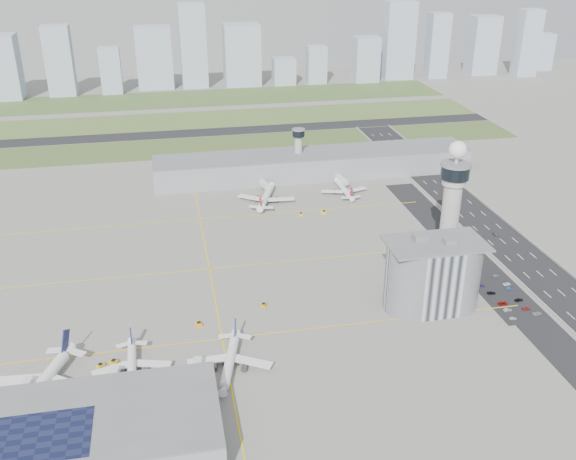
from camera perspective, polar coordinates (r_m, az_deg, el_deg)
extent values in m
plane|color=gray|center=(293.34, 1.35, -5.51)|extent=(1000.00, 1000.00, 0.00)
cube|color=#3F5729|center=(495.44, -6.65, 7.44)|extent=(480.00, 50.00, 0.08)
cube|color=#526D33|center=(567.20, -7.35, 9.69)|extent=(480.00, 60.00, 0.08)
cube|color=#466731|center=(644.56, -7.94, 11.53)|extent=(480.00, 70.00, 0.08)
cube|color=black|center=(530.72, -7.02, 8.63)|extent=(480.00, 22.00, 0.10)
cube|color=black|center=(334.93, 20.96, -3.17)|extent=(28.00, 500.00, 0.10)
cube|color=#9E9E99|center=(327.74, 18.89, -3.36)|extent=(0.60, 500.00, 1.20)
cube|color=#9E9E99|center=(342.06, 22.98, -2.83)|extent=(0.60, 500.00, 1.20)
cube|color=black|center=(315.32, 17.99, -4.51)|extent=(18.00, 260.00, 0.08)
cube|color=black|center=(305.50, 18.70, -5.63)|extent=(20.00, 44.00, 0.10)
cube|color=yellow|center=(263.25, -5.86, -9.63)|extent=(260.00, 0.60, 0.01)
cube|color=yellow|center=(314.34, -7.00, -3.46)|extent=(260.00, 0.60, 0.01)
cube|color=yellow|center=(368.12, -7.81, 0.94)|extent=(260.00, 0.60, 0.01)
cube|color=yellow|center=(314.34, -7.00, -3.46)|extent=(0.60, 260.00, 0.01)
cylinder|color=#ADAAA5|center=(310.97, 14.13, 0.53)|extent=(8.40, 8.40, 48.00)
cylinder|color=#ADAAA5|center=(302.74, 14.56, 4.32)|extent=(11.00, 11.00, 4.00)
cylinder|color=black|center=(301.39, 14.64, 5.03)|extent=(13.00, 13.00, 6.00)
cylinder|color=slate|center=(300.25, 14.71, 5.65)|extent=(14.00, 14.00, 1.00)
cylinder|color=#ADAAA5|center=(299.46, 14.77, 6.10)|extent=(1.60, 1.60, 5.00)
sphere|color=white|center=(298.08, 14.86, 6.92)|extent=(8.00, 8.00, 8.00)
cylinder|color=#ADAAA5|center=(427.30, 0.93, 6.67)|extent=(5.00, 5.00, 28.00)
cylinder|color=black|center=(422.77, 0.94, 8.60)|extent=(8.00, 8.00, 4.00)
cylinder|color=slate|center=(422.06, 0.94, 8.92)|extent=(8.60, 8.60, 0.80)
cube|color=#B2B2B7|center=(282.83, 12.73, -3.95)|extent=(18.00, 24.00, 30.00)
cylinder|color=#B2B2B7|center=(279.51, 11.03, -4.15)|extent=(24.00, 24.00, 30.00)
cylinder|color=#B2B2B7|center=(286.39, 14.38, -3.75)|extent=(24.00, 24.00, 30.00)
cube|color=slate|center=(275.82, 13.03, -1.15)|extent=(42.00, 24.00, 0.80)
cube|color=slate|center=(275.29, 11.67, -0.69)|extent=(6.00, 5.00, 3.00)
cube|color=slate|center=(275.65, 14.17, -0.99)|extent=(5.00, 4.00, 2.40)
cube|color=gray|center=(429.69, 2.29, 5.84)|extent=(210.00, 32.00, 15.00)
cube|color=slate|center=(427.14, 2.31, 6.84)|extent=(210.00, 32.00, 0.80)
cube|color=gray|center=(220.34, -17.49, -16.98)|extent=(84.00, 42.00, 12.00)
cube|color=slate|center=(216.21, -17.72, -15.71)|extent=(84.00, 42.00, 0.80)
cube|color=black|center=(214.60, -22.57, -16.80)|extent=(40.00, 22.00, 0.20)
imported|color=silver|center=(289.76, 19.36, -7.41)|extent=(3.43, 1.71, 1.12)
imported|color=slate|center=(294.85, 18.94, -6.72)|extent=(4.14, 1.95, 1.31)
imported|color=#9F0A06|center=(299.02, 18.56, -6.20)|extent=(4.50, 2.45, 1.20)
imported|color=black|center=(305.60, 17.64, -5.35)|extent=(4.02, 1.99, 1.12)
imported|color=navy|center=(310.35, 16.79, -4.73)|extent=(3.40, 1.74, 1.11)
imported|color=silver|center=(315.58, 16.37, -4.15)|extent=(3.52, 1.52, 1.13)
imported|color=#9A9A9A|center=(296.54, 21.26, -6.93)|extent=(4.54, 2.61, 1.19)
imported|color=maroon|center=(298.59, 20.43, -6.56)|extent=(3.90, 1.84, 1.10)
imported|color=black|center=(303.94, 19.83, -5.85)|extent=(4.02, 1.96, 1.32)
imported|color=navy|center=(311.82, 19.11, -4.92)|extent=(3.81, 1.83, 1.20)
imported|color=white|center=(315.10, 18.87, -4.56)|extent=(4.24, 2.46, 1.11)
imported|color=gray|center=(320.67, 18.00, -3.89)|extent=(4.02, 2.18, 1.11)
imported|color=#282730|center=(363.28, 17.95, -0.35)|extent=(1.43, 3.89, 1.27)
imported|color=navy|center=(435.53, 13.68, 4.42)|extent=(1.87, 3.92, 1.08)
imported|color=slate|center=(478.80, 9.28, 6.71)|extent=(1.95, 3.69, 1.20)
cube|color=#9EADC1|center=(687.98, -24.23, 13.06)|extent=(35.81, 28.65, 60.36)
cube|color=#9EADC1|center=(682.13, -19.65, 13.98)|extent=(25.49, 20.39, 66.89)
cube|color=#9EADC1|center=(677.45, -15.48, 13.50)|extent=(20.04, 16.03, 45.20)
cube|color=#9EADC1|center=(693.10, -11.80, 14.79)|extent=(35.76, 28.61, 61.22)
cube|color=#9EADC1|center=(686.99, -8.42, 15.89)|extent=(26.33, 21.06, 83.39)
cube|color=#9EADC1|center=(693.91, -4.13, 15.29)|extent=(36.96, 29.57, 62.11)
cube|color=#9EADC1|center=(695.36, -0.37, 13.93)|extent=(23.01, 18.41, 27.75)
cube|color=#9EADC1|center=(701.33, 2.53, 14.47)|extent=(20.22, 16.18, 38.97)
cube|color=#9EADC1|center=(713.26, 6.94, 14.82)|extent=(26.14, 20.92, 46.89)
cube|color=#9EADC1|center=(734.46, 9.74, 16.31)|extent=(32.26, 25.81, 81.20)
cube|color=#9EADC1|center=(745.51, 13.15, 15.67)|extent=(21.59, 17.28, 68.75)
cube|color=#9EADC1|center=(779.20, 16.91, 15.46)|extent=(30.25, 24.20, 63.40)
cube|color=#9EADC1|center=(782.53, 20.48, 15.32)|extent=(23.04, 18.43, 71.56)
cube|color=#9EADC1|center=(826.85, 21.59, 14.53)|extent=(22.64, 18.11, 41.06)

